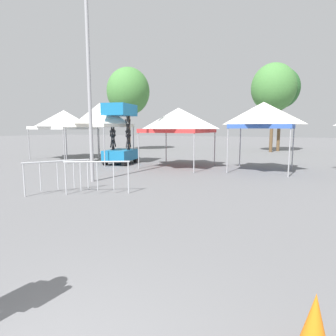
# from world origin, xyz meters

# --- Properties ---
(canopy_tent_left_of_center) EXTENTS (3.54, 3.54, 3.32)m
(canopy_tent_left_of_center) POSITION_xyz_m (-13.17, 14.04, 2.67)
(canopy_tent_left_of_center) COLOR #9E9EA3
(canopy_tent_left_of_center) RESTS_ON ground
(canopy_tent_behind_left) EXTENTS (3.08, 3.08, 3.60)m
(canopy_tent_behind_left) POSITION_xyz_m (-9.36, 13.14, 2.88)
(canopy_tent_behind_left) COLOR #9E9EA3
(canopy_tent_behind_left) RESTS_ON ground
(canopy_tent_right_of_center) EXTENTS (3.36, 3.36, 3.18)m
(canopy_tent_right_of_center) POSITION_xyz_m (-4.29, 13.35, 2.53)
(canopy_tent_right_of_center) COLOR #9E9EA3
(canopy_tent_right_of_center) RESTS_ON ground
(canopy_tent_far_right) EXTENTS (2.86, 2.86, 3.36)m
(canopy_tent_far_right) POSITION_xyz_m (0.02, 13.71, 2.73)
(canopy_tent_far_right) COLOR #9E9EA3
(canopy_tent_far_right) RESTS_ON ground
(scissor_lift) EXTENTS (1.80, 2.52, 3.49)m
(scissor_lift) POSITION_xyz_m (-7.92, 13.16, 1.09)
(scissor_lift) COLOR black
(scissor_lift) RESTS_ON ground
(light_pole_near_lift) EXTENTS (0.36, 0.36, 9.19)m
(light_pole_near_lift) POSITION_xyz_m (-5.66, 7.91, 5.16)
(light_pole_near_lift) COLOR #9E9EA3
(light_pole_near_lift) RESTS_ON ground
(tree_behind_tents_right) EXTENTS (4.01, 4.01, 7.74)m
(tree_behind_tents_right) POSITION_xyz_m (-13.44, 22.54, 5.52)
(tree_behind_tents_right) COLOR brown
(tree_behind_tents_right) RESTS_ON ground
(tree_behind_tents_left) EXTENTS (3.26, 3.26, 7.44)m
(tree_behind_tents_left) POSITION_xyz_m (-0.34, 27.24, 5.62)
(tree_behind_tents_left) COLOR brown
(tree_behind_tents_left) RESTS_ON ground
(tree_behind_tents_center) EXTENTS (3.77, 3.77, 7.62)m
(tree_behind_tents_center) POSITION_xyz_m (-0.83, 25.92, 5.53)
(tree_behind_tents_center) COLOR brown
(tree_behind_tents_center) RESTS_ON ground
(crowd_barrier_mid_lot) EXTENTS (1.16, 1.80, 1.08)m
(crowd_barrier_mid_lot) POSITION_xyz_m (-5.31, 5.79, 0.75)
(crowd_barrier_mid_lot) COLOR #B7BABF
(crowd_barrier_mid_lot) RESTS_ON ground
(crowd_barrier_by_lift) EXTENTS (1.84, 1.11, 1.08)m
(crowd_barrier_by_lift) POSITION_xyz_m (-4.05, 6.24, 0.75)
(crowd_barrier_by_lift) COLOR #B7BABF
(crowd_barrier_by_lift) RESTS_ON ground
(traffic_cone_lot_center) EXTENTS (0.32, 0.32, 0.64)m
(traffic_cone_lot_center) POSITION_xyz_m (2.14, 1.69, 0.32)
(traffic_cone_lot_center) COLOR orange
(traffic_cone_lot_center) RESTS_ON ground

